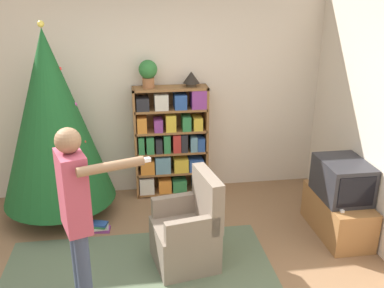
{
  "coord_description": "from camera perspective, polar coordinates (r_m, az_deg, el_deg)",
  "views": [
    {
      "loc": [
        -0.06,
        -3.0,
        2.55
      ],
      "look_at": [
        0.51,
        0.97,
        1.05
      ],
      "focal_mm": 40.0,
      "sensor_mm": 36.0,
      "label": 1
    }
  ],
  "objects": [
    {
      "name": "game_remote",
      "position": [
        4.56,
        19.15,
        -8.18
      ],
      "size": [
        0.04,
        0.12,
        0.02
      ],
      "color": "white",
      "rests_on": "tv_stand"
    },
    {
      "name": "area_rug",
      "position": [
        4.09,
        -7.0,
        -18.23
      ],
      "size": [
        2.54,
        1.74,
        0.01
      ],
      "color": "#56664C",
      "rests_on": "ground_plane"
    },
    {
      "name": "christmas_tree",
      "position": [
        4.9,
        -18.15,
        3.21
      ],
      "size": [
        1.25,
        1.25,
        2.21
      ],
      "color": "#4C3323",
      "rests_on": "ground_plane"
    },
    {
      "name": "television",
      "position": [
        4.75,
        19.42,
        -4.47
      ],
      "size": [
        0.46,
        0.6,
        0.41
      ],
      "color": "#28282D",
      "rests_on": "tv_stand"
    },
    {
      "name": "table_lamp",
      "position": [
        5.16,
        -0.11,
        8.8
      ],
      "size": [
        0.2,
        0.2,
        0.18
      ],
      "color": "#473828",
      "rests_on": "bookshelf"
    },
    {
      "name": "potted_plant",
      "position": [
        5.1,
        -5.88,
        9.56
      ],
      "size": [
        0.22,
        0.22,
        0.33
      ],
      "color": "#935B38",
      "rests_on": "bookshelf"
    },
    {
      "name": "bookshelf",
      "position": [
        5.36,
        -2.82,
        0.17
      ],
      "size": [
        0.91,
        0.26,
        1.4
      ],
      "color": "brown",
      "rests_on": "ground_plane"
    },
    {
      "name": "armchair",
      "position": [
        4.16,
        -0.46,
        -11.85
      ],
      "size": [
        0.66,
        0.65,
        0.92
      ],
      "rotation": [
        0.0,
        0.0,
        -1.39
      ],
      "color": "#7A6B5B",
      "rests_on": "ground_plane"
    },
    {
      "name": "book_pile_near_tree",
      "position": [
        4.9,
        -12.2,
        -10.74
      ],
      "size": [
        0.22,
        0.18,
        0.1
      ],
      "color": "#843889",
      "rests_on": "ground_plane"
    },
    {
      "name": "standing_person",
      "position": [
        3.35,
        -15.12,
        -8.65
      ],
      "size": [
        0.71,
        0.45,
        1.62
      ],
      "rotation": [
        0.0,
        0.0,
        -1.25
      ],
      "color": "#38425B",
      "rests_on": "ground_plane"
    },
    {
      "name": "wall_back",
      "position": [
        5.36,
        -7.35,
        6.84
      ],
      "size": [
        8.0,
        0.1,
        2.6
      ],
      "color": "beige",
      "rests_on": "ground_plane"
    },
    {
      "name": "tv_stand",
      "position": [
        4.93,
        18.83,
        -8.91
      ],
      "size": [
        0.44,
        0.91,
        0.44
      ],
      "color": "#996638",
      "rests_on": "ground_plane"
    }
  ]
}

